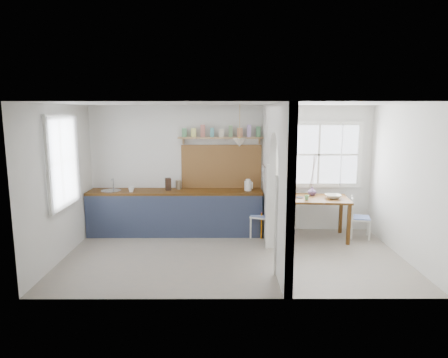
{
  "coord_description": "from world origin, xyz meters",
  "views": [
    {
      "loc": [
        -0.18,
        -6.59,
        2.48
      ],
      "look_at": [
        -0.15,
        0.39,
        1.29
      ],
      "focal_mm": 32.0,
      "sensor_mm": 36.0,
      "label": 1
    }
  ],
  "objects_px": {
    "chair_left": "(263,215)",
    "chair_right": "(360,218)",
    "dining_table": "(314,218)",
    "vase": "(312,191)",
    "kettle": "(248,185)"
  },
  "relations": [
    {
      "from": "dining_table",
      "to": "vase",
      "type": "xyz_separation_m",
      "value": [
        -0.01,
        0.22,
        0.49
      ]
    },
    {
      "from": "chair_left",
      "to": "vase",
      "type": "bearing_deg",
      "value": 124.14
    },
    {
      "from": "dining_table",
      "to": "chair_right",
      "type": "bearing_deg",
      "value": 5.68
    },
    {
      "from": "chair_right",
      "to": "vase",
      "type": "bearing_deg",
      "value": 90.63
    },
    {
      "from": "chair_left",
      "to": "vase",
      "type": "distance_m",
      "value": 1.11
    },
    {
      "from": "chair_left",
      "to": "chair_right",
      "type": "height_order",
      "value": "chair_left"
    },
    {
      "from": "dining_table",
      "to": "chair_right",
      "type": "xyz_separation_m",
      "value": [
        0.92,
        0.01,
        0.0
      ]
    },
    {
      "from": "chair_right",
      "to": "vase",
      "type": "xyz_separation_m",
      "value": [
        -0.92,
        0.22,
        0.49
      ]
    },
    {
      "from": "dining_table",
      "to": "vase",
      "type": "distance_m",
      "value": 0.54
    },
    {
      "from": "dining_table",
      "to": "kettle",
      "type": "xyz_separation_m",
      "value": [
        -1.29,
        0.28,
        0.61
      ]
    },
    {
      "from": "dining_table",
      "to": "chair_right",
      "type": "distance_m",
      "value": 0.92
    },
    {
      "from": "chair_right",
      "to": "vase",
      "type": "distance_m",
      "value": 1.07
    },
    {
      "from": "vase",
      "to": "dining_table",
      "type": "bearing_deg",
      "value": -88.3
    },
    {
      "from": "dining_table",
      "to": "chair_left",
      "type": "bearing_deg",
      "value": -177.07
    },
    {
      "from": "chair_left",
      "to": "vase",
      "type": "xyz_separation_m",
      "value": [
        1.0,
        0.18,
        0.44
      ]
    }
  ]
}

